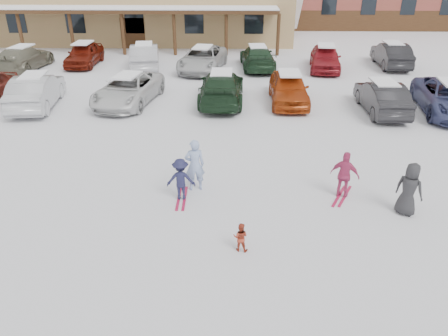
{
  "coord_description": "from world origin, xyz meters",
  "views": [
    {
      "loc": [
        0.56,
        -10.38,
        6.72
      ],
      "look_at": [
        0.3,
        1.0,
        1.0
      ],
      "focal_mm": 35.0,
      "sensor_mm": 36.0,
      "label": 1
    }
  ],
  "objects_px": {
    "child_magenta": "(345,175)",
    "parked_car_13": "(391,55)",
    "child_navy": "(181,179)",
    "parked_car_8": "(84,54)",
    "parked_car_3": "(222,87)",
    "parked_car_11": "(257,57)",
    "toddler_red": "(241,237)",
    "parked_car_5": "(382,97)",
    "parked_car_1": "(36,91)",
    "parked_car_4": "(289,88)",
    "adult_skier": "(195,165)",
    "parked_car_12": "(325,58)",
    "bystander_dark": "(409,189)",
    "parked_car_2": "(128,89)",
    "parked_car_7": "(23,58)",
    "parked_car_9": "(145,56)",
    "parked_car_10": "(203,59)"
  },
  "relations": [
    {
      "from": "bystander_dark",
      "to": "parked_car_2",
      "type": "relative_size",
      "value": 0.31
    },
    {
      "from": "child_navy",
      "to": "child_magenta",
      "type": "distance_m",
      "value": 4.85
    },
    {
      "from": "parked_car_3",
      "to": "parked_car_12",
      "type": "xyz_separation_m",
      "value": [
        6.18,
        6.52,
        0.01
      ]
    },
    {
      "from": "toddler_red",
      "to": "parked_car_11",
      "type": "relative_size",
      "value": 0.16
    },
    {
      "from": "adult_skier",
      "to": "parked_car_12",
      "type": "height_order",
      "value": "adult_skier"
    },
    {
      "from": "child_magenta",
      "to": "parked_car_13",
      "type": "xyz_separation_m",
      "value": [
        6.62,
        16.53,
        0.01
      ]
    },
    {
      "from": "parked_car_1",
      "to": "parked_car_4",
      "type": "height_order",
      "value": "parked_car_1"
    },
    {
      "from": "child_navy",
      "to": "parked_car_8",
      "type": "distance_m",
      "value": 18.53
    },
    {
      "from": "child_magenta",
      "to": "parked_car_11",
      "type": "bearing_deg",
      "value": -56.63
    },
    {
      "from": "child_magenta",
      "to": "bystander_dark",
      "type": "xyz_separation_m",
      "value": [
        1.57,
        -0.89,
        0.04
      ]
    },
    {
      "from": "child_magenta",
      "to": "parked_car_9",
      "type": "bearing_deg",
      "value": -33.77
    },
    {
      "from": "child_navy",
      "to": "parked_car_1",
      "type": "xyz_separation_m",
      "value": [
        -7.72,
        8.38,
        0.11
      ]
    },
    {
      "from": "child_navy",
      "to": "parked_car_7",
      "type": "bearing_deg",
      "value": -54.56
    },
    {
      "from": "parked_car_2",
      "to": "parked_car_7",
      "type": "xyz_separation_m",
      "value": [
        -7.9,
        6.42,
        0.02
      ]
    },
    {
      "from": "adult_skier",
      "to": "parked_car_12",
      "type": "distance_m",
      "value": 16.64
    },
    {
      "from": "adult_skier",
      "to": "toddler_red",
      "type": "height_order",
      "value": "adult_skier"
    },
    {
      "from": "parked_car_10",
      "to": "parked_car_13",
      "type": "height_order",
      "value": "parked_car_13"
    },
    {
      "from": "child_magenta",
      "to": "parked_car_3",
      "type": "xyz_separation_m",
      "value": [
        -3.9,
        9.05,
        0.01
      ]
    },
    {
      "from": "parked_car_4",
      "to": "parked_car_7",
      "type": "distance_m",
      "value": 16.8
    },
    {
      "from": "parked_car_3",
      "to": "parked_car_4",
      "type": "distance_m",
      "value": 3.23
    },
    {
      "from": "adult_skier",
      "to": "parked_car_2",
      "type": "distance_m",
      "value": 9.28
    },
    {
      "from": "parked_car_5",
      "to": "parked_car_11",
      "type": "height_order",
      "value": "parked_car_5"
    },
    {
      "from": "parked_car_1",
      "to": "parked_car_13",
      "type": "bearing_deg",
      "value": -163.86
    },
    {
      "from": "bystander_dark",
      "to": "parked_car_11",
      "type": "distance_m",
      "value": 17.08
    },
    {
      "from": "child_navy",
      "to": "parked_car_3",
      "type": "bearing_deg",
      "value": -96.9
    },
    {
      "from": "parked_car_2",
      "to": "parked_car_7",
      "type": "distance_m",
      "value": 10.19
    },
    {
      "from": "parked_car_1",
      "to": "parked_car_11",
      "type": "relative_size",
      "value": 0.98
    },
    {
      "from": "parked_car_9",
      "to": "parked_car_12",
      "type": "distance_m",
      "value": 11.12
    },
    {
      "from": "parked_car_1",
      "to": "parked_car_8",
      "type": "xyz_separation_m",
      "value": [
        -0.33,
        8.31,
        -0.06
      ]
    },
    {
      "from": "parked_car_2",
      "to": "parked_car_10",
      "type": "height_order",
      "value": "parked_car_10"
    },
    {
      "from": "parked_car_4",
      "to": "parked_car_9",
      "type": "relative_size",
      "value": 0.93
    },
    {
      "from": "parked_car_13",
      "to": "parked_car_1",
      "type": "bearing_deg",
      "value": 25.97
    },
    {
      "from": "parked_car_12",
      "to": "parked_car_4",
      "type": "bearing_deg",
      "value": -106.13
    },
    {
      "from": "parked_car_1",
      "to": "parked_car_4",
      "type": "relative_size",
      "value": 1.07
    },
    {
      "from": "child_magenta",
      "to": "parked_car_13",
      "type": "distance_m",
      "value": 17.81
    },
    {
      "from": "parked_car_9",
      "to": "child_navy",
      "type": "bearing_deg",
      "value": 95.0
    },
    {
      "from": "parked_car_9",
      "to": "parked_car_13",
      "type": "xyz_separation_m",
      "value": [
        15.46,
        0.95,
        -0.03
      ]
    },
    {
      "from": "parked_car_7",
      "to": "child_magenta",
      "type": "bearing_deg",
      "value": 142.0
    },
    {
      "from": "parked_car_2",
      "to": "parked_car_7",
      "type": "relative_size",
      "value": 1.01
    },
    {
      "from": "parked_car_3",
      "to": "parked_car_10",
      "type": "relative_size",
      "value": 1.0
    },
    {
      "from": "toddler_red",
      "to": "parked_car_5",
      "type": "distance_m",
      "value": 12.33
    },
    {
      "from": "toddler_red",
      "to": "parked_car_13",
      "type": "distance_m",
      "value": 21.56
    },
    {
      "from": "toddler_red",
      "to": "parked_car_7",
      "type": "relative_size",
      "value": 0.16
    },
    {
      "from": "parked_car_3",
      "to": "parked_car_11",
      "type": "bearing_deg",
      "value": -105.65
    },
    {
      "from": "parked_car_2",
      "to": "parked_car_13",
      "type": "height_order",
      "value": "parked_car_13"
    },
    {
      "from": "parked_car_5",
      "to": "parked_car_11",
      "type": "distance_m",
      "value": 9.65
    },
    {
      "from": "parked_car_5",
      "to": "parked_car_9",
      "type": "xyz_separation_m",
      "value": [
        -12.26,
        7.82,
        0.07
      ]
    },
    {
      "from": "parked_car_8",
      "to": "parked_car_12",
      "type": "xyz_separation_m",
      "value": [
        15.18,
        -0.88,
        0.04
      ]
    },
    {
      "from": "parked_car_12",
      "to": "parked_car_8",
      "type": "bearing_deg",
      "value": -175.23
    },
    {
      "from": "parked_car_10",
      "to": "parked_car_12",
      "type": "relative_size",
      "value": 1.16
    }
  ]
}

